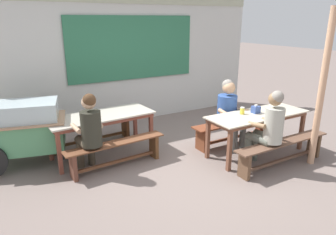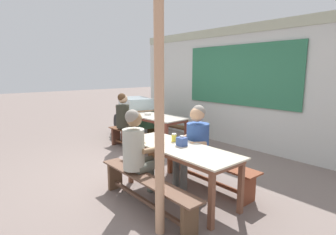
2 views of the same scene
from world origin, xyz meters
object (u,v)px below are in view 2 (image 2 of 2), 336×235
person_left_back_turned (125,117)px  bench_near_back (206,167)px  dining_table_near (179,152)px  bench_near_front (146,188)px  person_right_near_table (195,139)px  condiment_jar (174,138)px  tissue_box (182,141)px  bench_far_front (133,138)px  bench_far_back (170,130)px  food_cart (135,113)px  dining_table_far (152,118)px  person_near_front (138,150)px  soup_bowl (148,114)px  wooden_support_post (159,124)px

person_left_back_turned → bench_near_back: bearing=-3.8°
dining_table_near → bench_near_front: (-0.00, -0.57, -0.37)m
person_right_near_table → condiment_jar: (-0.05, -0.38, 0.08)m
tissue_box → bench_far_front: bearing=164.1°
bench_far_back → person_right_near_table: bearing=-31.7°
dining_table_near → tissue_box: bearing=96.7°
food_cart → tissue_box: bearing=-23.3°
condiment_jar → bench_far_front: bearing=164.1°
dining_table_far → bench_far_back: dining_table_far is taller
person_near_front → food_cart: bearing=147.5°
dining_table_far → person_left_back_turned: size_ratio=1.43×
person_near_front → person_right_near_table: (0.08, 1.00, 0.00)m
dining_table_near → bench_near_front: 0.68m
bench_far_front → food_cart: bearing=144.5°
soup_bowl → wooden_support_post: wooden_support_post is taller
dining_table_near → bench_far_front: (-2.30, 0.71, -0.38)m
dining_table_far → wooden_support_post: (2.85, -2.02, 0.56)m
tissue_box → person_near_front: bearing=-116.0°
bench_far_back → person_right_near_table: (2.17, -1.34, 0.43)m
bench_near_front → food_cart: size_ratio=1.10×
bench_near_back → food_cart: food_cart is taller
dining_table_far → tissue_box: bearing=-27.7°
dining_table_far → tissue_box: (2.33, -1.22, 0.13)m
wooden_support_post → person_left_back_turned: bearing=154.8°
bench_far_back → bench_near_front: size_ratio=0.92×
soup_bowl → wooden_support_post: bearing=-33.7°
bench_far_front → person_right_near_table: size_ratio=1.32×
tissue_box → wooden_support_post: wooden_support_post is taller
dining_table_near → person_near_front: bearing=-119.1°
bench_near_front → person_left_back_turned: bearing=153.7°
dining_table_near → person_near_front: size_ratio=1.44×
dining_table_far → bench_near_back: bearing=-16.8°
bench_near_front → person_near_front: 0.51m
person_near_front → tissue_box: 0.61m
condiment_jar → person_right_near_table: bearing=82.3°
bench_near_back → person_right_near_table: (-0.20, -0.06, 0.42)m
dining_table_near → wooden_support_post: size_ratio=0.75×
bench_far_back → food_cart: size_ratio=1.01×
dining_table_near → soup_bowl: soup_bowl is taller
soup_bowl → dining_table_far: bearing=22.5°
bench_near_front → soup_bowl: 3.07m
condiment_jar → bench_far_back: bearing=140.9°
dining_table_far → bench_far_back: 0.68m
bench_near_back → wooden_support_post: (0.51, -1.32, 0.93)m
dining_table_far → person_left_back_turned: bearing=-123.1°
bench_far_back → soup_bowl: size_ratio=10.66×
bench_far_back → bench_near_back: (2.37, -1.28, 0.00)m
bench_far_back → person_left_back_turned: size_ratio=1.34×
bench_far_front → wooden_support_post: size_ratio=0.67×
bench_near_front → soup_bowl: (-2.45, 1.80, 0.47)m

